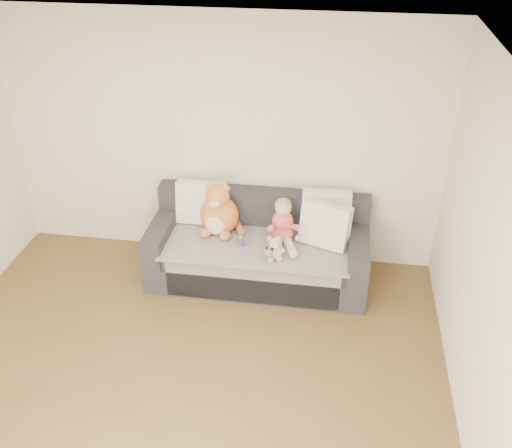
{
  "coord_description": "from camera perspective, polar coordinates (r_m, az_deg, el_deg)",
  "views": [
    {
      "loc": [
        1.16,
        -2.74,
        3.6
      ],
      "look_at": [
        0.46,
        1.87,
        0.75
      ],
      "focal_mm": 40.0,
      "sensor_mm": 36.0,
      "label": 1
    }
  ],
  "objects": [
    {
      "name": "cushion_right_front",
      "position": [
        5.61,
        6.94,
        -0.09
      ],
      "size": [
        0.53,
        0.37,
        0.46
      ],
      "rotation": [
        0.0,
        0.0,
        -0.34
      ],
      "color": "silver",
      "rests_on": "sofa"
    },
    {
      "name": "sofa",
      "position": [
        5.87,
        0.28,
        -2.71
      ],
      "size": [
        2.2,
        0.94,
        0.85
      ],
      "color": "#28282D",
      "rests_on": "ground"
    },
    {
      "name": "sippy_cup",
      "position": [
        5.63,
        -1.54,
        -1.59
      ],
      "size": [
        0.11,
        0.08,
        0.12
      ],
      "rotation": [
        0.0,
        0.0,
        -0.19
      ],
      "color": "#683591",
      "rests_on": "sofa"
    },
    {
      "name": "plush_cat",
      "position": [
        5.78,
        -3.71,
        1.13
      ],
      "size": [
        0.48,
        0.4,
        0.6
      ],
      "rotation": [
        0.0,
        0.0,
        -0.1
      ],
      "color": "#CB6F2D",
      "rests_on": "sofa"
    },
    {
      "name": "teddy_bear",
      "position": [
        5.41,
        1.84,
        -2.65
      ],
      "size": [
        0.19,
        0.16,
        0.25
      ],
      "rotation": [
        0.0,
        0.0,
        0.36
      ],
      "color": "tan",
      "rests_on": "sofa"
    },
    {
      "name": "cushion_left",
      "position": [
        5.98,
        -5.61,
        2.17
      ],
      "size": [
        0.49,
        0.22,
        0.46
      ],
      "rotation": [
        0.0,
        0.0,
        -0.0
      ],
      "color": "silver",
      "rests_on": "sofa"
    },
    {
      "name": "plush_cow",
      "position": [
        5.43,
        1.51,
        -2.9
      ],
      "size": [
        0.13,
        0.21,
        0.17
      ],
      "rotation": [
        0.0,
        0.0,
        -0.18
      ],
      "color": "white",
      "rests_on": "sofa"
    },
    {
      "name": "cushion_right_back",
      "position": [
        5.82,
        7.02,
        1.22
      ],
      "size": [
        0.5,
        0.25,
        0.47
      ],
      "rotation": [
        0.0,
        0.0,
        0.05
      ],
      "color": "silver",
      "rests_on": "sofa"
    },
    {
      "name": "room_shell",
      "position": [
        4.08,
        -9.46,
        -3.39
      ],
      "size": [
        5.0,
        5.0,
        5.0
      ],
      "color": "brown",
      "rests_on": "ground"
    },
    {
      "name": "toddler",
      "position": [
        5.61,
        2.71,
        -0.1
      ],
      "size": [
        0.33,
        0.48,
        0.47
      ],
      "rotation": [
        0.0,
        0.0,
        0.19
      ],
      "color": "#C75346",
      "rests_on": "sofa"
    }
  ]
}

